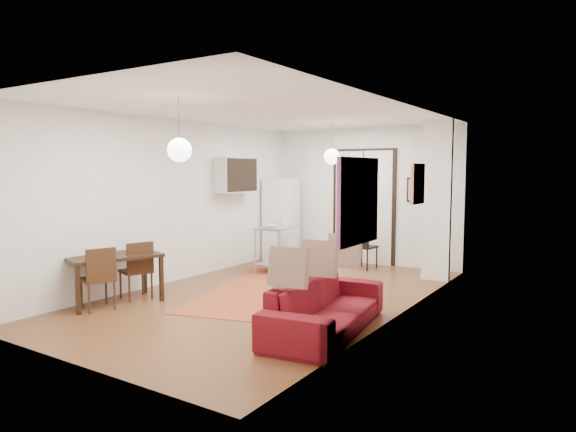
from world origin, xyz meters
The scene contains 27 objects.
floor centered at (0.00, 0.00, 0.00)m, with size 7.00×7.00×0.00m, color brown.
ceiling centered at (0.00, 0.00, 2.90)m, with size 4.20×7.00×0.02m, color white.
wall_back centered at (0.00, 3.50, 1.45)m, with size 4.20×0.02×2.90m, color silver.
wall_front centered at (0.00, -3.50, 1.45)m, with size 4.20×0.02×2.90m, color silver.
wall_left centered at (-2.10, 0.00, 1.45)m, with size 0.02×7.00×2.90m, color silver.
wall_right centered at (2.10, 0.00, 1.45)m, with size 0.02×7.00×2.90m, color silver.
double_doors centered at (0.00, 3.46, 1.20)m, with size 1.44×0.06×2.50m, color silver.
stub_partition centered at (1.85, 2.55, 1.45)m, with size 0.50×0.10×2.90m, color silver.
wall_cabinet centered at (-1.92, 1.50, 1.90)m, with size 0.35×1.00×0.70m, color silver.
painting_popart centered at (2.08, -1.25, 1.65)m, with size 0.05×1.00×1.00m, color red.
painting_abstract centered at (2.08, 0.80, 1.80)m, with size 0.05×0.50×0.60m, color #F3E8CB.
poster_back centered at (1.15, 3.47, 1.60)m, with size 0.40×0.03×0.50m, color red.
print_left centered at (-2.07, 2.00, 1.95)m, with size 0.03×0.44×0.54m, color #9E6B41.
pendant_back centered at (0.00, 2.00, 2.25)m, with size 0.30×0.30×0.80m.
pendant_front centered at (0.00, -2.00, 2.25)m, with size 0.30×0.30×0.80m.
kilim_rug centered at (-0.48, 0.17, 0.00)m, with size 1.31×3.50×0.01m, color #B34F2C.
sofa centered at (1.60, -1.13, 0.33)m, with size 2.24×0.88×0.65m, color maroon.
coffee_table centered at (0.84, -0.39, 0.33)m, with size 0.97×0.75×0.38m.
potted_plant centered at (0.94, -0.39, 0.57)m, with size 0.29×0.34×0.37m, color #2C5E2A.
kitchen_counter centered at (-1.07, 1.81, 0.57)m, with size 0.74×1.23×0.89m.
bowl centered at (-1.07, 1.51, 0.92)m, with size 0.21×0.21×0.05m, color silver.
soap_bottle centered at (-1.12, 2.06, 0.98)m, with size 0.09×0.08×0.18m, color #5083AE.
fridge centered at (-1.75, 2.90, 0.91)m, with size 0.64×0.64×1.81m, color white.
dining_table centered at (-1.75, -1.66, 0.65)m, with size 1.16×1.50×0.73m.
dining_chair_near centered at (-1.67, -1.22, 0.52)m, with size 0.55×0.67×0.91m.
dining_chair_far centered at (-1.67, -1.92, 0.52)m, with size 0.55×0.67×0.91m.
black_side_chair centered at (0.32, 2.93, 0.54)m, with size 0.47×0.47×0.92m.
Camera 1 is at (4.58, -6.63, 2.02)m, focal length 32.00 mm.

